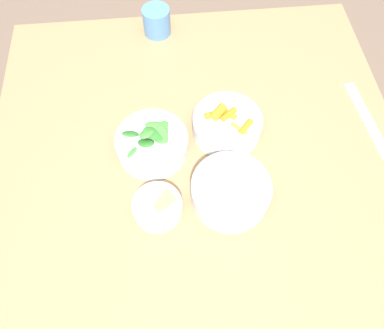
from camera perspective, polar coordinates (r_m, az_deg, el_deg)
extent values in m
plane|color=brown|center=(1.61, 0.57, -11.35)|extent=(10.00, 10.00, 0.00)
cube|color=#99724C|center=(0.96, 0.94, 1.57)|extent=(1.04, 1.06, 0.03)
cube|color=olive|center=(1.57, -18.47, 7.66)|extent=(0.06, 0.06, 0.69)
cube|color=olive|center=(1.61, 16.03, 10.32)|extent=(0.06, 0.06, 0.69)
cylinder|color=silver|center=(0.97, 5.33, 6.00)|extent=(0.18, 0.18, 0.05)
torus|color=silver|center=(0.95, 5.46, 6.91)|extent=(0.18, 0.18, 0.01)
cylinder|color=orange|center=(0.94, 8.13, 5.52)|extent=(0.05, 0.05, 0.02)
cylinder|color=orange|center=(0.95, 5.97, 5.71)|extent=(0.06, 0.03, 0.02)
cylinder|color=orange|center=(0.96, 5.47, 7.53)|extent=(0.05, 0.05, 0.02)
cylinder|color=orange|center=(0.94, 7.10, 5.18)|extent=(0.05, 0.05, 0.02)
cylinder|color=orange|center=(0.96, 4.94, 6.33)|extent=(0.03, 0.04, 0.02)
cylinder|color=orange|center=(0.95, 5.54, 7.56)|extent=(0.04, 0.05, 0.02)
cylinder|color=orange|center=(0.95, 3.30, 7.66)|extent=(0.03, 0.05, 0.02)
cylinder|color=orange|center=(0.94, 4.07, 7.99)|extent=(0.05, 0.05, 0.02)
cylinder|color=silver|center=(0.94, -6.08, 3.10)|extent=(0.18, 0.18, 0.05)
torus|color=silver|center=(0.92, -6.23, 3.96)|extent=(0.18, 0.18, 0.01)
ellipsoid|color=#2D7028|center=(0.90, -7.07, 3.48)|extent=(0.06, 0.06, 0.04)
ellipsoid|color=#3D8433|center=(0.91, -9.56, 1.59)|extent=(0.05, 0.05, 0.04)
ellipsoid|color=#2D7028|center=(0.93, -9.24, 4.67)|extent=(0.05, 0.06, 0.05)
ellipsoid|color=#4C933D|center=(0.92, -5.52, 5.93)|extent=(0.05, 0.06, 0.03)
ellipsoid|color=#4C933D|center=(0.93, -3.51, 5.24)|extent=(0.05, 0.05, 0.04)
ellipsoid|color=#2D7028|center=(0.90, -5.81, 4.73)|extent=(0.04, 0.06, 0.04)
ellipsoid|color=#3D8433|center=(0.91, -2.25, 2.59)|extent=(0.05, 0.05, 0.03)
ellipsoid|color=#3D8433|center=(0.92, -4.68, 5.73)|extent=(0.05, 0.05, 0.01)
ellipsoid|color=#235B23|center=(0.89, -7.19, 0.08)|extent=(0.05, 0.05, 0.03)
ellipsoid|color=#3D8433|center=(0.91, -4.75, 4.31)|extent=(0.05, 0.04, 0.05)
ellipsoid|color=#4C933D|center=(0.90, -6.92, 4.74)|extent=(0.06, 0.05, 0.05)
cylinder|color=silver|center=(0.87, 5.88, -4.15)|extent=(0.18, 0.18, 0.06)
torus|color=silver|center=(0.84, 6.06, -3.27)|extent=(0.18, 0.18, 0.01)
cylinder|color=#936042|center=(0.88, 5.82, -4.41)|extent=(0.17, 0.17, 0.03)
ellipsoid|color=#AD7551|center=(0.85, 8.02, -5.77)|extent=(0.01, 0.01, 0.01)
ellipsoid|color=#AD7551|center=(0.83, 8.24, -8.02)|extent=(0.01, 0.01, 0.01)
ellipsoid|color=#AD7551|center=(0.83, 3.15, -6.40)|extent=(0.01, 0.01, 0.01)
ellipsoid|color=#AD7551|center=(0.85, 7.97, -4.94)|extent=(0.01, 0.01, 0.01)
ellipsoid|color=#A36B4C|center=(0.87, 10.01, -3.29)|extent=(0.01, 0.01, 0.01)
ellipsoid|color=#8E5B3D|center=(0.84, 3.78, -6.26)|extent=(0.01, 0.01, 0.01)
ellipsoid|color=#AD7551|center=(0.89, 3.96, 0.42)|extent=(0.01, 0.01, 0.01)
ellipsoid|color=#A36B4C|center=(0.84, 10.26, -6.88)|extent=(0.01, 0.01, 0.01)
ellipsoid|color=#AD7551|center=(0.88, 8.29, -1.85)|extent=(0.01, 0.01, 0.01)
ellipsoid|color=#AD7551|center=(0.87, 8.74, -2.05)|extent=(0.01, 0.01, 0.01)
cylinder|color=#E0A88E|center=(0.88, 4.77, -1.02)|extent=(0.03, 0.03, 0.01)
cylinder|color=beige|center=(0.86, 10.83, -3.71)|extent=(0.03, 0.03, 0.01)
cylinder|color=#E0A88E|center=(0.84, 1.53, -4.94)|extent=(0.03, 0.03, 0.01)
cylinder|color=silver|center=(0.87, -5.27, -6.51)|extent=(0.12, 0.12, 0.04)
torus|color=silver|center=(0.85, -5.38, -6.02)|extent=(0.12, 0.12, 0.01)
cube|color=tan|center=(0.85, -3.63, -6.63)|extent=(0.05, 0.06, 0.02)
cube|color=tan|center=(0.87, -5.86, -4.79)|extent=(0.06, 0.06, 0.02)
cube|color=tan|center=(0.84, -5.10, -7.62)|extent=(0.08, 0.08, 0.02)
cube|color=tan|center=(0.85, -4.63, -5.26)|extent=(0.07, 0.07, 0.01)
cube|color=silver|center=(1.10, 25.60, 5.27)|extent=(0.30, 0.06, 0.00)
cylinder|color=#4C7FB7|center=(1.21, -5.41, 20.92)|extent=(0.08, 0.08, 0.08)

